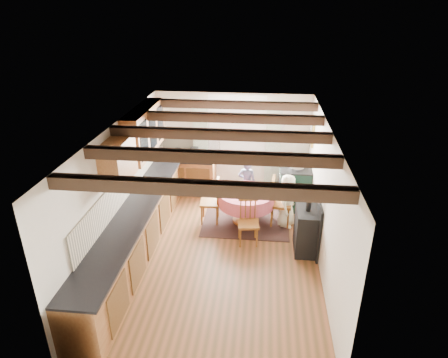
# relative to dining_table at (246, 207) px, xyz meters

# --- Properties ---
(floor) EXTENTS (3.60, 5.50, 0.00)m
(floor) POSITION_rel_dining_table_xyz_m (-0.43, -1.17, -0.35)
(floor) COLOR brown
(floor) RESTS_ON ground
(ceiling) EXTENTS (3.60, 5.50, 0.00)m
(ceiling) POSITION_rel_dining_table_xyz_m (-0.43, -1.17, 2.05)
(ceiling) COLOR white
(ceiling) RESTS_ON ground
(wall_back) EXTENTS (3.60, 0.00, 2.40)m
(wall_back) POSITION_rel_dining_table_xyz_m (-0.43, 1.58, 0.85)
(wall_back) COLOR silver
(wall_back) RESTS_ON ground
(wall_front) EXTENTS (3.60, 0.00, 2.40)m
(wall_front) POSITION_rel_dining_table_xyz_m (-0.43, -3.92, 0.85)
(wall_front) COLOR silver
(wall_front) RESTS_ON ground
(wall_left) EXTENTS (0.00, 5.50, 2.40)m
(wall_left) POSITION_rel_dining_table_xyz_m (-2.23, -1.17, 0.85)
(wall_left) COLOR silver
(wall_left) RESTS_ON ground
(wall_right) EXTENTS (0.00, 5.50, 2.40)m
(wall_right) POSITION_rel_dining_table_xyz_m (1.37, -1.17, 0.85)
(wall_right) COLOR silver
(wall_right) RESTS_ON ground
(beam_a) EXTENTS (3.60, 0.16, 0.16)m
(beam_a) POSITION_rel_dining_table_xyz_m (-0.43, -3.17, 1.96)
(beam_a) COLOR black
(beam_a) RESTS_ON ceiling
(beam_b) EXTENTS (3.60, 0.16, 0.16)m
(beam_b) POSITION_rel_dining_table_xyz_m (-0.43, -2.17, 1.96)
(beam_b) COLOR black
(beam_b) RESTS_ON ceiling
(beam_c) EXTENTS (3.60, 0.16, 0.16)m
(beam_c) POSITION_rel_dining_table_xyz_m (-0.43, -1.17, 1.96)
(beam_c) COLOR black
(beam_c) RESTS_ON ceiling
(beam_d) EXTENTS (3.60, 0.16, 0.16)m
(beam_d) POSITION_rel_dining_table_xyz_m (-0.43, -0.17, 1.96)
(beam_d) COLOR black
(beam_d) RESTS_ON ceiling
(beam_e) EXTENTS (3.60, 0.16, 0.16)m
(beam_e) POSITION_rel_dining_table_xyz_m (-0.43, 0.83, 1.96)
(beam_e) COLOR black
(beam_e) RESTS_ON ceiling
(splash_left) EXTENTS (0.02, 4.50, 0.55)m
(splash_left) POSITION_rel_dining_table_xyz_m (-2.21, -0.87, 0.85)
(splash_left) COLOR beige
(splash_left) RESTS_ON wall_left
(splash_back) EXTENTS (1.40, 0.02, 0.55)m
(splash_back) POSITION_rel_dining_table_xyz_m (-1.43, 1.56, 0.85)
(splash_back) COLOR beige
(splash_back) RESTS_ON wall_back
(base_cabinet_left) EXTENTS (0.60, 5.30, 0.88)m
(base_cabinet_left) POSITION_rel_dining_table_xyz_m (-1.93, -1.17, 0.09)
(base_cabinet_left) COLOR olive
(base_cabinet_left) RESTS_ON floor
(base_cabinet_back) EXTENTS (1.30, 0.60, 0.88)m
(base_cabinet_back) POSITION_rel_dining_table_xyz_m (-1.48, 1.28, 0.09)
(base_cabinet_back) COLOR olive
(base_cabinet_back) RESTS_ON floor
(worktop_left) EXTENTS (0.64, 5.30, 0.04)m
(worktop_left) POSITION_rel_dining_table_xyz_m (-1.91, -1.17, 0.55)
(worktop_left) COLOR black
(worktop_left) RESTS_ON base_cabinet_left
(worktop_back) EXTENTS (1.30, 0.64, 0.04)m
(worktop_back) POSITION_rel_dining_table_xyz_m (-1.48, 1.26, 0.55)
(worktop_back) COLOR black
(worktop_back) RESTS_ON base_cabinet_back
(wall_cabinet_glass) EXTENTS (0.34, 1.80, 0.90)m
(wall_cabinet_glass) POSITION_rel_dining_table_xyz_m (-2.06, 0.03, 1.60)
(wall_cabinet_glass) COLOR olive
(wall_cabinet_glass) RESTS_ON wall_left
(wall_cabinet_solid) EXTENTS (0.34, 0.90, 0.70)m
(wall_cabinet_solid) POSITION_rel_dining_table_xyz_m (-2.06, -1.47, 1.55)
(wall_cabinet_solid) COLOR olive
(wall_cabinet_solid) RESTS_ON wall_left
(window_frame) EXTENTS (1.34, 0.03, 1.54)m
(window_frame) POSITION_rel_dining_table_xyz_m (-0.33, 1.56, 1.25)
(window_frame) COLOR white
(window_frame) RESTS_ON wall_back
(window_pane) EXTENTS (1.20, 0.01, 1.40)m
(window_pane) POSITION_rel_dining_table_xyz_m (-0.33, 1.57, 1.25)
(window_pane) COLOR white
(window_pane) RESTS_ON wall_back
(curtain_left) EXTENTS (0.35, 0.10, 2.10)m
(curtain_left) POSITION_rel_dining_table_xyz_m (-1.18, 1.48, 0.75)
(curtain_left) COLOR silver
(curtain_left) RESTS_ON wall_back
(curtain_right) EXTENTS (0.35, 0.10, 2.10)m
(curtain_right) POSITION_rel_dining_table_xyz_m (0.52, 1.48, 0.75)
(curtain_right) COLOR silver
(curtain_right) RESTS_ON wall_back
(curtain_rod) EXTENTS (2.00, 0.03, 0.03)m
(curtain_rod) POSITION_rel_dining_table_xyz_m (-0.33, 1.48, 1.85)
(curtain_rod) COLOR black
(curtain_rod) RESTS_ON wall_back
(wall_picture) EXTENTS (0.04, 0.50, 0.60)m
(wall_picture) POSITION_rel_dining_table_xyz_m (1.34, 1.13, 1.35)
(wall_picture) COLOR gold
(wall_picture) RESTS_ON wall_right
(wall_plate) EXTENTS (0.30, 0.02, 0.30)m
(wall_plate) POSITION_rel_dining_table_xyz_m (0.62, 1.55, 1.35)
(wall_plate) COLOR silver
(wall_plate) RESTS_ON wall_back
(rug) EXTENTS (1.80, 1.40, 0.01)m
(rug) POSITION_rel_dining_table_xyz_m (-0.00, 0.00, -0.35)
(rug) COLOR black
(rug) RESTS_ON floor
(dining_table) EXTENTS (1.17, 1.17, 0.70)m
(dining_table) POSITION_rel_dining_table_xyz_m (0.00, 0.00, 0.00)
(dining_table) COLOR #BB454B
(dining_table) RESTS_ON floor
(chair_near) EXTENTS (0.44, 0.46, 0.91)m
(chair_near) POSITION_rel_dining_table_xyz_m (0.08, -0.78, 0.10)
(chair_near) COLOR brown
(chair_near) RESTS_ON floor
(chair_left) EXTENTS (0.46, 0.44, 0.97)m
(chair_left) POSITION_rel_dining_table_xyz_m (-0.76, -0.04, 0.13)
(chair_left) COLOR brown
(chair_left) RESTS_ON floor
(chair_right) EXTENTS (0.50, 0.48, 1.03)m
(chair_right) POSITION_rel_dining_table_xyz_m (0.72, 0.01, 0.17)
(chair_right) COLOR brown
(chair_right) RESTS_ON floor
(aga_range) EXTENTS (0.69, 1.07, 0.98)m
(aga_range) POSITION_rel_dining_table_xyz_m (1.04, 0.97, 0.14)
(aga_range) COLOR black
(aga_range) RESTS_ON floor
(cast_iron_stove) EXTENTS (0.40, 0.66, 1.32)m
(cast_iron_stove) POSITION_rel_dining_table_xyz_m (1.15, -0.92, 0.31)
(cast_iron_stove) COLOR black
(cast_iron_stove) RESTS_ON floor
(child_far) EXTENTS (0.45, 0.34, 1.12)m
(child_far) POSITION_rel_dining_table_xyz_m (-0.03, 0.75, 0.21)
(child_far) COLOR #444A64
(child_far) RESTS_ON floor
(child_right) EXTENTS (0.50, 0.63, 1.13)m
(child_right) POSITION_rel_dining_table_xyz_m (0.84, -0.03, 0.21)
(child_right) COLOR white
(child_right) RESTS_ON floor
(bowl_a) EXTENTS (0.26, 0.26, 0.05)m
(bowl_a) POSITION_rel_dining_table_xyz_m (0.04, 0.10, 0.38)
(bowl_a) COLOR silver
(bowl_a) RESTS_ON dining_table
(bowl_b) EXTENTS (0.24, 0.24, 0.05)m
(bowl_b) POSITION_rel_dining_table_xyz_m (0.04, 0.15, 0.38)
(bowl_b) COLOR silver
(bowl_b) RESTS_ON dining_table
(cup) EXTENTS (0.12, 0.12, 0.10)m
(cup) POSITION_rel_dining_table_xyz_m (-0.10, 0.24, 0.40)
(cup) COLOR silver
(cup) RESTS_ON dining_table
(canister_tall) EXTENTS (0.13, 0.13, 0.21)m
(canister_tall) POSITION_rel_dining_table_xyz_m (-1.69, 1.29, 0.68)
(canister_tall) COLOR #262628
(canister_tall) RESTS_ON worktop_back
(canister_wide) EXTENTS (0.20, 0.20, 0.22)m
(canister_wide) POSITION_rel_dining_table_xyz_m (-1.31, 1.34, 0.68)
(canister_wide) COLOR #262628
(canister_wide) RESTS_ON worktop_back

